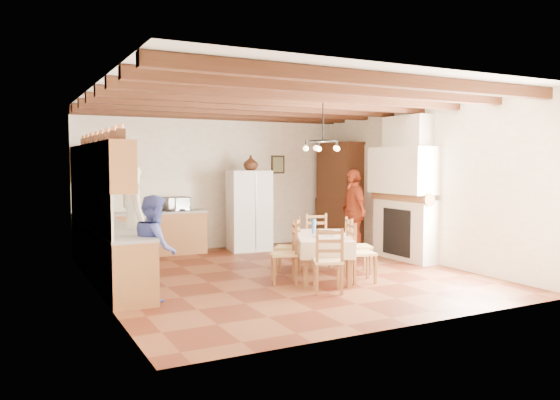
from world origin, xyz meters
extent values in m
cube|color=#532111|center=(0.00, 0.00, -0.01)|extent=(6.00, 6.50, 0.02)
cube|color=silver|center=(0.00, 0.00, 3.01)|extent=(6.00, 6.50, 0.02)
cube|color=beige|center=(0.00, 3.26, 1.50)|extent=(6.00, 0.02, 3.00)
cube|color=beige|center=(0.00, -3.26, 1.50)|extent=(6.00, 0.02, 3.00)
cube|color=beige|center=(-3.01, 0.00, 1.50)|extent=(0.02, 6.50, 3.00)
cube|color=beige|center=(3.01, 0.00, 1.50)|extent=(0.02, 6.50, 3.00)
cube|color=brown|center=(-2.70, 1.05, 0.43)|extent=(0.60, 4.30, 0.86)
cube|color=brown|center=(-1.55, 2.95, 0.43)|extent=(2.30, 0.60, 0.86)
cube|color=slate|center=(-2.70, 1.05, 0.88)|extent=(0.62, 4.30, 0.04)
cube|color=slate|center=(-1.55, 2.95, 0.88)|extent=(2.34, 0.62, 0.04)
cube|color=white|center=(-2.98, 1.05, 1.20)|extent=(0.03, 4.30, 0.60)
cube|color=white|center=(-1.55, 3.23, 1.20)|extent=(2.30, 0.03, 0.60)
cube|color=brown|center=(-2.83, 1.05, 1.85)|extent=(0.35, 4.20, 0.70)
cube|color=#2D2216|center=(1.55, 3.23, 1.85)|extent=(0.34, 0.03, 0.42)
cube|color=silver|center=(0.55, 2.64, 0.86)|extent=(0.94, 0.81, 1.73)
cube|color=#ECE6CE|center=(0.47, -0.51, 0.69)|extent=(1.43, 1.82, 0.05)
cube|color=brown|center=(-0.14, -1.02, 0.33)|extent=(0.09, 0.09, 0.67)
cube|color=brown|center=(0.47, -1.30, 0.33)|extent=(0.09, 0.09, 0.67)
cube|color=brown|center=(0.47, 0.29, 0.33)|extent=(0.09, 0.09, 0.67)
cube|color=brown|center=(1.08, 0.01, 0.33)|extent=(0.09, 0.09, 0.67)
torus|color=black|center=(0.47, -0.51, 2.25)|extent=(0.47, 0.47, 0.03)
imported|color=silver|center=(-2.42, 0.34, 0.94)|extent=(0.54, 0.74, 1.88)
imported|color=#3F4AA0|center=(-2.34, -0.66, 0.73)|extent=(0.66, 0.79, 1.46)
imported|color=#BC4524|center=(2.31, 1.25, 0.88)|extent=(0.64, 1.10, 1.77)
imported|color=silver|center=(-0.96, 2.95, 1.04)|extent=(0.56, 0.43, 0.28)
imported|color=#381F0E|center=(0.60, 2.64, 1.89)|extent=(0.34, 0.34, 0.33)
camera|label=1|loc=(-4.23, -8.11, 1.91)|focal=35.00mm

